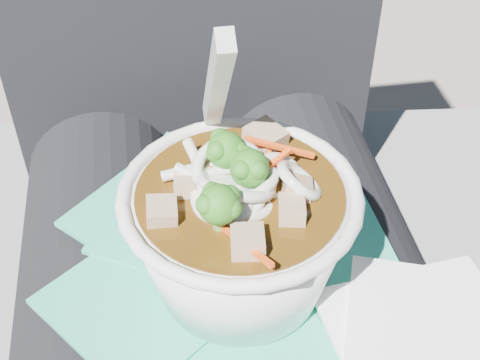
{
  "coord_description": "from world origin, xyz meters",
  "views": [
    {
      "loc": [
        -0.04,
        -0.29,
        0.94
      ],
      "look_at": [
        0.0,
        0.0,
        0.68
      ],
      "focal_mm": 50.0,
      "sensor_mm": 36.0,
      "label": 1
    }
  ],
  "objects": [
    {
      "name": "lap",
      "position": [
        0.0,
        0.0,
        0.5
      ],
      "size": [
        0.34,
        0.48,
        0.14
      ],
      "color": "black",
      "rests_on": "stone_ledge"
    },
    {
      "name": "person_body",
      "position": [
        0.0,
        0.09,
        0.53
      ],
      "size": [
        0.34,
        0.94,
        0.98
      ],
      "color": "black",
      "rests_on": "ground"
    },
    {
      "name": "plastic_bag",
      "position": [
        -0.0,
        0.03,
        0.58
      ],
      "size": [
        0.26,
        0.3,
        0.01
      ],
      "color": "#2AB291",
      "rests_on": "lap"
    },
    {
      "name": "napkins",
      "position": [
        0.11,
        -0.07,
        0.59
      ],
      "size": [
        0.14,
        0.14,
        0.01
      ],
      "color": "white",
      "rests_on": "plastic_bag"
    },
    {
      "name": "udon_bowl",
      "position": [
        0.0,
        0.0,
        0.64
      ],
      "size": [
        0.15,
        0.15,
        0.19
      ],
      "color": "white",
      "rests_on": "plastic_bag"
    }
  ]
}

